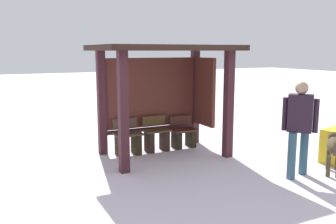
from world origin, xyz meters
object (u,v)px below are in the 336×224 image
at_px(person_walking, 300,122).
at_px(bus_shelter, 164,73).
at_px(dog, 334,146).
at_px(bench_right_inside, 183,135).
at_px(bench_left_inside, 128,141).
at_px(bench_center_inside, 157,137).

bearing_deg(person_walking, bus_shelter, 120.60).
distance_m(person_walking, dog, 0.89).
bearing_deg(bus_shelter, person_walking, -59.40).
height_order(bus_shelter, bench_right_inside, bus_shelter).
distance_m(bench_left_inside, bench_right_inside, 1.33).
distance_m(bench_center_inside, person_walking, 3.07).
distance_m(bench_right_inside, person_walking, 2.81).
relative_size(bus_shelter, person_walking, 1.68).
xyz_separation_m(bench_center_inside, person_walking, (1.50, -2.60, 0.66)).
distance_m(bench_left_inside, dog, 3.98).
relative_size(bus_shelter, bench_center_inside, 3.71).
bearing_deg(person_walking, bench_center_inside, 119.95).
bearing_deg(bench_center_inside, person_walking, -60.05).
height_order(bench_center_inside, bench_right_inside, bench_center_inside).
relative_size(bus_shelter, bench_left_inside, 3.74).
distance_m(bench_right_inside, dog, 3.15).
height_order(bench_left_inside, person_walking, person_walking).
bearing_deg(person_walking, bench_right_inside, 107.75).
distance_m(bus_shelter, bench_left_inside, 1.61).
xyz_separation_m(bus_shelter, bench_center_inside, (-0.09, 0.21, -1.40)).
xyz_separation_m(bench_left_inside, dog, (2.90, -2.73, 0.19)).
bearing_deg(bench_left_inside, bench_right_inside, 0.02).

